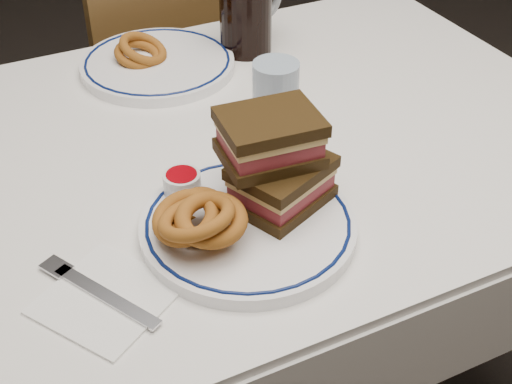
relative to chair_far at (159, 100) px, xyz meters
name	(u,v)px	position (x,y,z in m)	size (l,w,h in m)	color
dining_table	(222,194)	(-0.11, -0.65, 0.18)	(1.27, 0.87, 0.75)	white
chair_far	(159,100)	(0.00, 0.00, 0.00)	(0.44, 0.44, 0.85)	#4F3719
main_plate	(248,226)	(-0.16, -0.87, 0.30)	(0.29, 0.29, 0.02)	white
reuben_sandwich	(276,160)	(-0.11, -0.84, 0.37)	(0.16, 0.15, 0.13)	black
onion_rings_main	(198,220)	(-0.23, -0.88, 0.34)	(0.12, 0.13, 0.11)	#692D0E
ketchup_ramekin	(182,182)	(-0.22, -0.77, 0.33)	(0.05, 0.05, 0.03)	white
beer_mug	(247,8)	(0.08, -0.37, 0.38)	(0.15, 0.10, 0.17)	black
water_glass	(275,97)	(-0.01, -0.65, 0.35)	(0.08, 0.08, 0.12)	#90A4BA
far_plate	(158,64)	(-0.11, -0.37, 0.30)	(0.29, 0.29, 0.02)	white
onion_rings_far	(141,51)	(-0.14, -0.35, 0.32)	(0.11, 0.09, 0.07)	#692D0E
napkin_fork	(105,297)	(-0.37, -0.91, 0.29)	(0.20, 0.20, 0.01)	white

